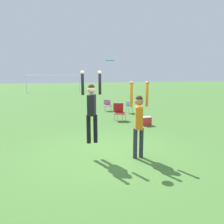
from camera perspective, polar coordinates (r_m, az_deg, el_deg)
ground_plane at (r=6.78m, az=-1.26°, el=-10.93°), size 120.00×120.00×0.00m
person_jumping at (r=6.20m, az=-5.33°, el=1.69°), size 0.60×0.48×2.07m
person_defending at (r=6.22m, az=7.01°, el=-1.53°), size 0.58×0.47×2.22m
frisbee at (r=6.25m, az=-0.57°, el=13.26°), size 0.26×0.26×0.02m
camping_chair_0 at (r=14.54m, az=-1.15°, el=2.00°), size 0.65×0.71×0.75m
camping_chair_1 at (r=13.77m, az=4.79°, el=1.61°), size 0.60×0.63×0.76m
camping_chair_2 at (r=11.48m, az=1.88°, el=0.31°), size 0.69×0.74×0.92m
cooler_box at (r=10.54m, az=8.90°, el=-2.34°), size 0.45×0.31×0.42m
soccer_goal at (r=30.85m, az=-15.05°, el=8.37°), size 7.10×0.10×2.35m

